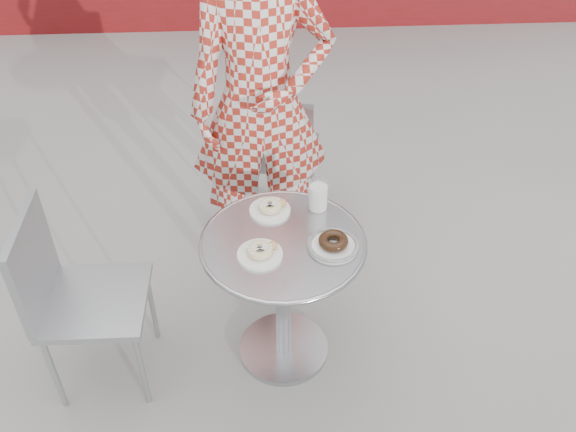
{
  "coord_description": "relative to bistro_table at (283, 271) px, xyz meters",
  "views": [
    {
      "loc": [
        -0.04,
        -1.91,
        2.38
      ],
      "look_at": [
        0.07,
        0.05,
        0.75
      ],
      "focal_mm": 40.0,
      "sensor_mm": 36.0,
      "label": 1
    }
  ],
  "objects": [
    {
      "name": "ground",
      "position": [
        -0.04,
        0.02,
        -0.51
      ],
      "size": [
        60.0,
        60.0,
        0.0
      ],
      "primitive_type": "plane",
      "color": "#A5A39D",
      "rests_on": "ground"
    },
    {
      "name": "chair_left",
      "position": [
        -0.78,
        -0.06,
        -0.24
      ],
      "size": [
        0.42,
        0.42,
        0.87
      ],
      "rotation": [
        0.0,
        0.0,
        1.56
      ],
      "color": "#9C9FA3",
      "rests_on": "ground"
    },
    {
      "name": "plate_checker",
      "position": [
        0.19,
        -0.05,
        0.18
      ],
      "size": [
        0.2,
        0.2,
        0.05
      ],
      "rotation": [
        0.0,
        0.0,
        0.35
      ],
      "color": "white",
      "rests_on": "bistro_table"
    },
    {
      "name": "bistro_table",
      "position": [
        0.0,
        0.0,
        0.0
      ],
      "size": [
        0.67,
        0.67,
        0.68
      ],
      "rotation": [
        0.0,
        0.0,
        -0.2
      ],
      "color": "silver",
      "rests_on": "ground"
    },
    {
      "name": "plate_near",
      "position": [
        -0.09,
        -0.08,
        0.18
      ],
      "size": [
        0.18,
        0.18,
        0.05
      ],
      "rotation": [
        0.0,
        0.0,
        0.1
      ],
      "color": "white",
      "rests_on": "bistro_table"
    },
    {
      "name": "chair_far",
      "position": [
        0.03,
        1.0,
        -0.26
      ],
      "size": [
        0.46,
        0.46,
        0.83
      ],
      "rotation": [
        0.0,
        0.0,
        2.95
      ],
      "color": "#9C9FA3",
      "rests_on": "ground"
    },
    {
      "name": "plate_far",
      "position": [
        -0.04,
        0.19,
        0.18
      ],
      "size": [
        0.17,
        0.17,
        0.05
      ],
      "rotation": [
        0.0,
        0.0,
        -0.02
      ],
      "color": "white",
      "rests_on": "bistro_table"
    },
    {
      "name": "milk_cup",
      "position": [
        0.16,
        0.2,
        0.23
      ],
      "size": [
        0.08,
        0.08,
        0.13
      ],
      "rotation": [
        0.0,
        0.0,
        -0.13
      ],
      "color": "white",
      "rests_on": "bistro_table"
    },
    {
      "name": "seated_person",
      "position": [
        -0.07,
        0.68,
        0.4
      ],
      "size": [
        0.7,
        0.49,
        1.82
      ],
      "primitive_type": "imported",
      "rotation": [
        0.0,
        0.0,
        0.08
      ],
      "color": "#A62619",
      "rests_on": "ground"
    }
  ]
}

